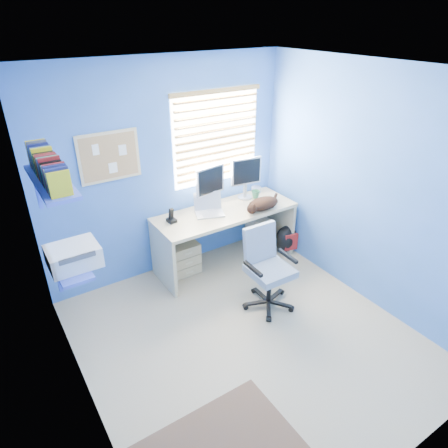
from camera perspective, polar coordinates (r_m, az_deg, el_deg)
floor at (r=4.13m, az=3.30°, el=-15.92°), size 3.00×3.20×0.00m
ceiling at (r=3.00m, az=4.69°, el=20.96°), size 3.00×3.20×0.00m
wall_back at (r=4.64m, az=-8.04°, el=7.44°), size 3.00×0.01×2.50m
wall_front at (r=2.54m, az=26.66°, el=-15.11°), size 3.00×0.01×2.50m
wall_left at (r=2.88m, az=-21.17°, el=-8.32°), size 0.01×3.20×2.50m
wall_right at (r=4.37m, az=19.93°, el=4.65°), size 0.01×3.20×2.50m
desk at (r=4.99m, az=0.19°, el=-1.91°), size 1.76×0.65×0.74m
laptop at (r=4.69m, az=-2.09°, el=2.62°), size 0.40×0.36×0.22m
monitor_left at (r=4.77m, az=-2.07°, el=5.17°), size 0.41×0.18×0.54m
monitor_right at (r=5.06m, az=3.04°, el=6.52°), size 0.41×0.18×0.54m
phone at (r=4.56m, az=-7.55°, el=1.24°), size 0.10×0.12×0.17m
mug at (r=5.16m, az=4.54°, el=4.25°), size 0.10×0.09×0.10m
cd_spindle at (r=5.35m, az=4.61°, el=4.97°), size 0.13×0.13×0.07m
cat at (r=4.85m, az=5.62°, el=2.91°), size 0.47×0.32×0.15m
tower_pc at (r=5.41m, az=5.12°, el=-1.26°), size 0.22×0.45×0.45m
drawer_boxes at (r=4.93m, az=-5.79°, el=-4.78°), size 0.35×0.28×0.41m
yellow_book at (r=5.25m, az=5.19°, el=-3.57°), size 0.03×0.17×0.24m
backpack at (r=5.38m, az=8.86°, el=-2.11°), size 0.38×0.32×0.38m
office_chair at (r=4.35m, az=6.16°, el=-7.66°), size 0.53×0.53×0.90m
window_blinds at (r=4.82m, az=-1.00°, el=12.23°), size 1.15×0.05×1.10m
corkboard at (r=4.31m, az=-16.06°, el=9.22°), size 0.64×0.02×0.52m
wall_shelves at (r=3.45m, az=-22.37°, el=1.32°), size 0.42×0.90×1.05m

